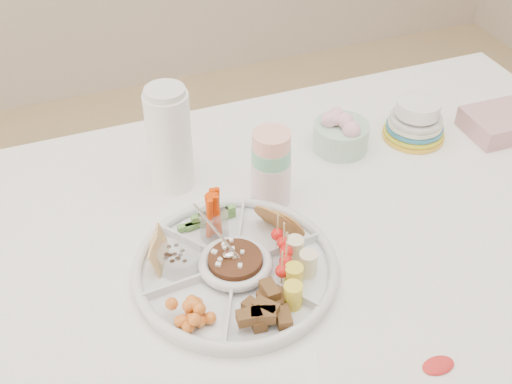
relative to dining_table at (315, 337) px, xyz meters
name	(u,v)px	position (x,y,z in m)	size (l,w,h in m)	color
dining_table	(315,337)	(0.00, 0.00, 0.00)	(1.52, 1.02, 0.76)	white
party_tray	(235,266)	(-0.22, -0.07, 0.40)	(0.38, 0.38, 0.04)	silver
bean_dip	(235,263)	(-0.22, -0.07, 0.41)	(0.10, 0.10, 0.04)	black
tortillas	(273,219)	(-0.12, 0.00, 0.42)	(0.10, 0.10, 0.06)	olive
carrot_cucumber	(208,208)	(-0.23, 0.06, 0.44)	(0.11, 0.11, 0.10)	#DD3700
pita_raisins	(166,254)	(-0.34, -0.01, 0.42)	(0.11, 0.11, 0.06)	#B67D4B
cherries	(191,306)	(-0.33, -0.14, 0.42)	(0.10, 0.10, 0.04)	orange
granola_chunks	(266,310)	(-0.21, -0.20, 0.42)	(0.11, 0.11, 0.05)	brown
banana_tomato	(306,256)	(-0.10, -0.13, 0.44)	(0.11, 0.11, 0.09)	#DAC15D
cup_stack	(271,156)	(-0.08, 0.11, 0.49)	(0.08, 0.08, 0.23)	white
thermos	(169,137)	(-0.26, 0.24, 0.50)	(0.09, 0.09, 0.24)	white
flower_bowl	(341,131)	(0.15, 0.23, 0.43)	(0.13, 0.13, 0.10)	#AAD5C2
napkin_stack	(499,123)	(0.54, 0.15, 0.40)	(0.16, 0.13, 0.05)	#C98F98
plate_stack	(416,120)	(0.33, 0.20, 0.43)	(0.15, 0.15, 0.10)	#FAF137
placemat	(422,373)	(-0.01, -0.39, 0.38)	(0.33, 0.11, 0.01)	white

